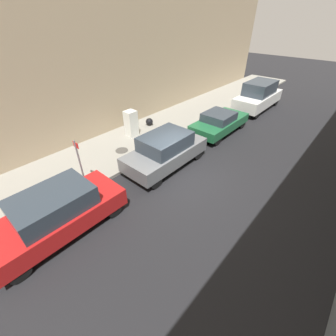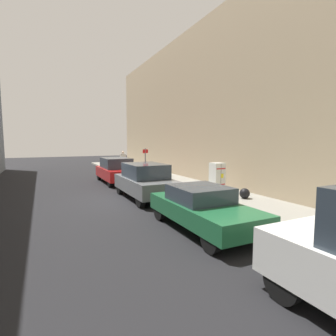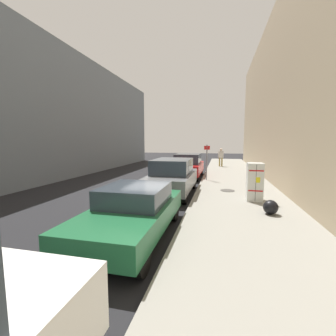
{
  "view_description": "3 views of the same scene",
  "coord_description": "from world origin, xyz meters",
  "px_view_note": "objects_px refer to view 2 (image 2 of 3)",
  "views": [
    {
      "loc": [
        5.37,
        -6.86,
        6.59
      ],
      "look_at": [
        -0.27,
        -0.51,
        0.64
      ],
      "focal_mm": 24.0,
      "sensor_mm": 36.0,
      "label": 1
    },
    {
      "loc": [
        3.49,
        12.41,
        2.86
      ],
      "look_at": [
        -2.37,
        0.33,
        1.49
      ],
      "focal_mm": 28.0,
      "sensor_mm": 36.0,
      "label": 2
    },
    {
      "loc": [
        -3.39,
        10.99,
        2.61
      ],
      "look_at": [
        -0.59,
        -1.09,
        1.14
      ],
      "focal_mm": 24.0,
      "sensor_mm": 36.0,
      "label": 3
    }
  ],
  "objects_px": {
    "trash_bag": "(245,193)",
    "parked_suv_gray": "(145,181)",
    "parked_sedan_green": "(202,207)",
    "pedestrian_walking_far": "(123,159)",
    "street_sign_post": "(145,163)",
    "discarded_refrigerator": "(217,178)",
    "parked_suv_red": "(116,170)"
  },
  "relations": [
    {
      "from": "discarded_refrigerator",
      "to": "parked_sedan_green",
      "type": "relative_size",
      "value": 0.36
    },
    {
      "from": "trash_bag",
      "to": "pedestrian_walking_far",
      "type": "height_order",
      "value": "pedestrian_walking_far"
    },
    {
      "from": "trash_bag",
      "to": "pedestrian_walking_far",
      "type": "relative_size",
      "value": 0.28
    },
    {
      "from": "street_sign_post",
      "to": "parked_sedan_green",
      "type": "xyz_separation_m",
      "value": [
        1.45,
        8.91,
        -0.7
      ]
    },
    {
      "from": "trash_bag",
      "to": "pedestrian_walking_far",
      "type": "bearing_deg",
      "value": -83.73
    },
    {
      "from": "parked_suv_red",
      "to": "parked_sedan_green",
      "type": "distance_m",
      "value": 10.79
    },
    {
      "from": "trash_bag",
      "to": "parked_suv_gray",
      "type": "bearing_deg",
      "value": -34.64
    },
    {
      "from": "parked_suv_red",
      "to": "parked_suv_gray",
      "type": "bearing_deg",
      "value": 90.0
    },
    {
      "from": "street_sign_post",
      "to": "pedestrian_walking_far",
      "type": "distance_m",
      "value": 8.35
    },
    {
      "from": "street_sign_post",
      "to": "discarded_refrigerator",
      "type": "bearing_deg",
      "value": 115.63
    },
    {
      "from": "parked_sedan_green",
      "to": "pedestrian_walking_far",
      "type": "bearing_deg",
      "value": -97.79
    },
    {
      "from": "trash_bag",
      "to": "parked_suv_gray",
      "type": "height_order",
      "value": "parked_suv_gray"
    },
    {
      "from": "discarded_refrigerator",
      "to": "parked_suv_gray",
      "type": "xyz_separation_m",
      "value": [
        3.69,
        -0.95,
        -0.04
      ]
    },
    {
      "from": "discarded_refrigerator",
      "to": "pedestrian_walking_far",
      "type": "height_order",
      "value": "pedestrian_walking_far"
    },
    {
      "from": "parked_suv_gray",
      "to": "pedestrian_walking_far",
      "type": "bearing_deg",
      "value": -101.07
    },
    {
      "from": "parked_suv_gray",
      "to": "parked_sedan_green",
      "type": "distance_m",
      "value": 5.18
    },
    {
      "from": "parked_suv_red",
      "to": "discarded_refrigerator",
      "type": "bearing_deg",
      "value": 119.39
    },
    {
      "from": "trash_bag",
      "to": "pedestrian_walking_far",
      "type": "xyz_separation_m",
      "value": [
        1.62,
        -14.77,
        0.79
      ]
    },
    {
      "from": "trash_bag",
      "to": "parked_sedan_green",
      "type": "distance_m",
      "value": 4.67
    },
    {
      "from": "parked_sedan_green",
      "to": "parked_suv_gray",
      "type": "bearing_deg",
      "value": -90.0
    },
    {
      "from": "discarded_refrigerator",
      "to": "pedestrian_walking_far",
      "type": "bearing_deg",
      "value": -84.1
    },
    {
      "from": "discarded_refrigerator",
      "to": "pedestrian_walking_far",
      "type": "xyz_separation_m",
      "value": [
        1.34,
        -12.97,
        0.25
      ]
    },
    {
      "from": "street_sign_post",
      "to": "pedestrian_walking_far",
      "type": "bearing_deg",
      "value": -96.23
    },
    {
      "from": "trash_bag",
      "to": "parked_suv_gray",
      "type": "xyz_separation_m",
      "value": [
        3.98,
        -2.75,
        0.5
      ]
    },
    {
      "from": "discarded_refrigerator",
      "to": "parked_sedan_green",
      "type": "distance_m",
      "value": 5.62
    },
    {
      "from": "discarded_refrigerator",
      "to": "parked_suv_red",
      "type": "distance_m",
      "value": 7.53
    },
    {
      "from": "parked_suv_gray",
      "to": "discarded_refrigerator",
      "type": "bearing_deg",
      "value": 165.62
    },
    {
      "from": "discarded_refrigerator",
      "to": "parked_suv_gray",
      "type": "height_order",
      "value": "parked_suv_gray"
    },
    {
      "from": "discarded_refrigerator",
      "to": "street_sign_post",
      "type": "relative_size",
      "value": 0.7
    },
    {
      "from": "street_sign_post",
      "to": "parked_sedan_green",
      "type": "relative_size",
      "value": 0.51
    },
    {
      "from": "discarded_refrigerator",
      "to": "pedestrian_walking_far",
      "type": "distance_m",
      "value": 13.05
    },
    {
      "from": "parked_suv_red",
      "to": "parked_sedan_green",
      "type": "relative_size",
      "value": 1.04
    }
  ]
}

